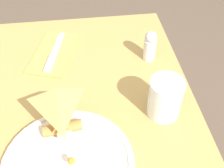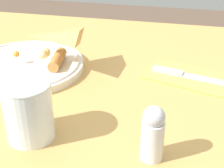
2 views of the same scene
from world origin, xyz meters
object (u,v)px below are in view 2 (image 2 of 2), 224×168
(milk_glass, at_px, (29,111))
(butter_knife, at_px, (189,76))
(salt_shaker, at_px, (153,133))
(dining_table, at_px, (66,113))
(plate_pizza, at_px, (26,64))
(napkin_folded, at_px, (193,78))

(milk_glass, bearing_deg, butter_knife, 46.08)
(milk_glass, xyz_separation_m, salt_shaker, (0.19, -0.01, -0.00))
(dining_table, height_order, salt_shaker, salt_shaker)
(plate_pizza, relative_size, salt_shaker, 2.96)
(milk_glass, relative_size, salt_shaker, 1.09)
(plate_pizza, bearing_deg, milk_glass, -63.76)
(butter_knife, bearing_deg, milk_glass, -120.69)
(milk_glass, xyz_separation_m, napkin_folded, (0.25, 0.25, -0.05))
(napkin_folded, bearing_deg, milk_glass, -135.09)
(dining_table, distance_m, napkin_folded, 0.32)
(butter_knife, height_order, salt_shaker, salt_shaker)
(dining_table, xyz_separation_m, milk_glass, (0.04, -0.26, 0.18))
(milk_glass, xyz_separation_m, butter_knife, (0.24, 0.25, -0.04))
(napkin_folded, height_order, salt_shaker, salt_shaker)
(napkin_folded, bearing_deg, butter_knife, 166.77)
(dining_table, bearing_deg, butter_knife, -0.32)
(salt_shaker, bearing_deg, butter_knife, 79.27)
(napkin_folded, xyz_separation_m, salt_shaker, (-0.06, -0.26, 0.04))
(butter_knife, bearing_deg, plate_pizza, -161.54)
(butter_knife, bearing_deg, dining_table, -167.10)
(plate_pizza, height_order, salt_shaker, salt_shaker)
(plate_pizza, distance_m, milk_glass, 0.25)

